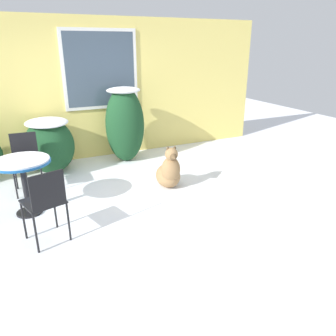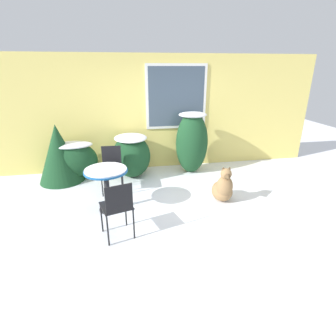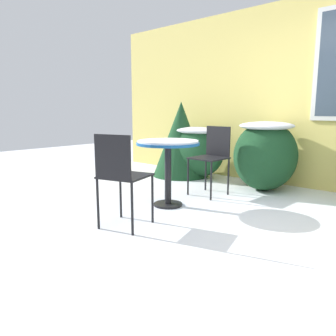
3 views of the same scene
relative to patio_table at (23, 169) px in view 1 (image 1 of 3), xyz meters
name	(u,v)px [view 1 (image 1 of 3)]	position (x,y,z in m)	size (l,w,h in m)	color
ground_plane	(114,201)	(1.15, -0.16, -0.64)	(16.00, 16.00, 0.00)	white
house_wall	(78,90)	(1.18, 2.04, 0.72)	(8.00, 0.10, 2.68)	#E5D16B
shrub_middle	(49,144)	(0.49, 1.51, -0.12)	(0.86, 0.98, 0.97)	#194223
shrub_right	(125,123)	(1.91, 1.50, 0.11)	(0.75, 0.63, 1.44)	#194223
patio_table	(23,169)	(0.00, 0.00, 0.00)	(0.74, 0.74, 0.78)	black
patio_chair_near_table	(26,159)	(0.07, 0.80, -0.11)	(0.43, 0.43, 0.91)	black
patio_chair_far_side	(45,201)	(0.18, -0.86, -0.11)	(0.52, 0.52, 0.91)	black
dog	(169,172)	(2.11, -0.05, -0.38)	(0.45, 0.71, 0.73)	#937047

